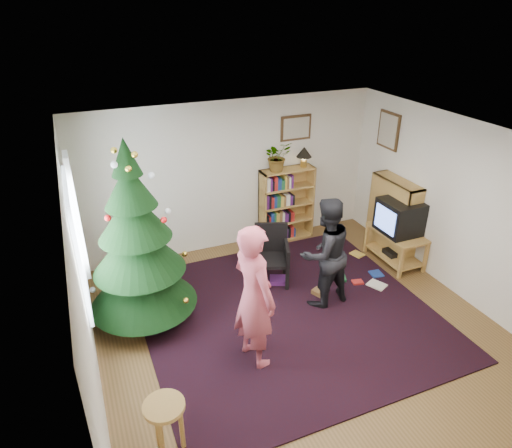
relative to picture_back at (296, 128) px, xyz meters
name	(u,v)px	position (x,y,z in m)	size (l,w,h in m)	color
floor	(298,328)	(-1.15, -2.48, -1.95)	(5.00, 5.00, 0.00)	brown
ceiling	(308,144)	(-1.15, -2.48, 0.55)	(5.00, 5.00, 0.00)	white
wall_back	(231,176)	(-1.15, 0.02, -0.70)	(5.00, 0.02, 2.50)	silver
wall_front	(461,398)	(-1.15, -4.97, -0.70)	(5.00, 0.02, 2.50)	silver
wall_left	(82,293)	(-3.65, -2.48, -0.70)	(0.02, 5.00, 2.50)	silver
wall_right	(463,211)	(1.35, -2.48, -0.70)	(0.02, 5.00, 2.50)	silver
rug	(288,314)	(-1.15, -2.17, -1.94)	(3.80, 3.60, 0.02)	black
window_pane	(77,243)	(-3.62, -1.88, -0.45)	(0.04, 1.20, 1.40)	silver
curtain	(77,217)	(-3.58, -1.18, -0.45)	(0.06, 0.35, 1.60)	silver
picture_back	(296,128)	(0.00, 0.00, 0.00)	(0.55, 0.03, 0.42)	#4C3319
picture_right	(389,130)	(1.33, -0.73, 0.00)	(0.03, 0.50, 0.60)	#4C3319
christmas_tree	(138,252)	(-2.95, -1.50, -0.90)	(1.39, 1.39, 2.52)	#3F2816
bookshelf_back	(287,203)	(-0.19, -0.14, -1.29)	(0.95, 0.30, 1.30)	#B68941
bookshelf_right	(393,216)	(1.19, -1.28, -1.29)	(0.30, 0.95, 1.30)	#B68941
tv_stand	(395,244)	(1.07, -1.58, -1.62)	(0.53, 0.96, 0.55)	#B68941
crt_tv	(400,217)	(1.07, -1.57, -1.14)	(0.56, 0.61, 0.53)	black
armchair	(269,252)	(-1.03, -1.27, -1.47)	(0.64, 0.65, 0.90)	black
stool	(165,416)	(-3.13, -3.63, -1.45)	(0.38, 0.38, 0.64)	#B68941
person_standing	(254,297)	(-1.89, -2.75, -1.05)	(0.65, 0.43, 1.79)	#BD4B5A
person_by_chair	(325,253)	(-0.58, -2.08, -1.15)	(0.78, 0.60, 1.60)	black
potted_plant	(277,156)	(-0.39, -0.14, -0.40)	(0.45, 0.39, 0.50)	gray
table_lamp	(304,153)	(0.11, -0.14, -0.41)	(0.26, 0.26, 0.35)	#A57F33
floor_clutter	(344,277)	(0.03, -1.73, -1.91)	(1.77, 1.08, 0.08)	#A51E19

